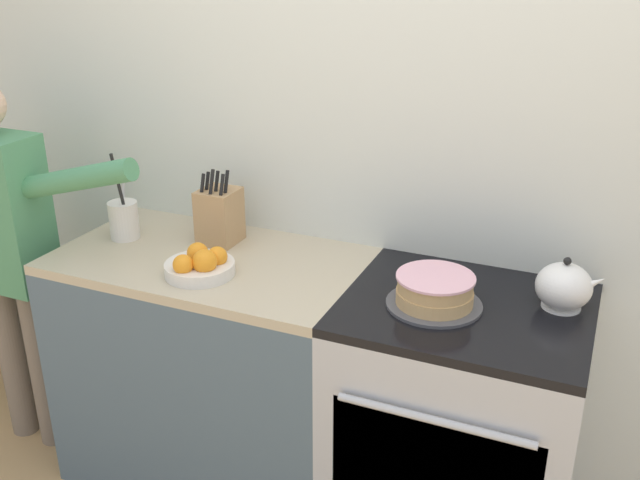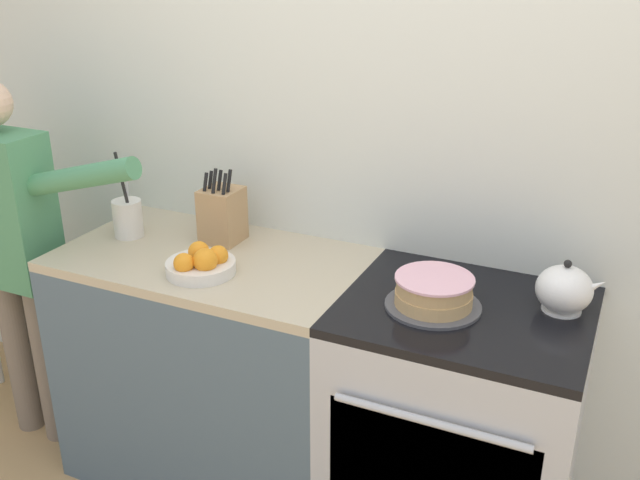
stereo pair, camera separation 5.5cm
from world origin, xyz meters
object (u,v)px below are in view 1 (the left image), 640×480
layer_cake (435,292)px  fruit_bowl (200,265)px  utensil_crock (124,219)px  stove_range (455,429)px  person_baker (8,243)px  tea_kettle (564,287)px  knife_block (219,215)px

layer_cake → fruit_bowl: size_ratio=1.25×
utensil_crock → stove_range: bearing=-1.3°
utensil_crock → person_baker: size_ratio=0.22×
layer_cake → tea_kettle: 0.39m
fruit_bowl → person_baker: person_baker is taller
fruit_bowl → layer_cake: bearing=7.2°
utensil_crock → layer_cake: bearing=-3.3°
tea_kettle → person_baker: (-2.01, -0.23, -0.10)m
stove_range → utensil_crock: utensil_crock is taller
knife_block → person_baker: person_baker is taller
stove_range → tea_kettle: 0.61m
knife_block → person_baker: size_ratio=0.19×
stove_range → person_baker: person_baker is taller
stove_range → person_baker: 1.79m
fruit_bowl → utensil_crock: bearing=159.1°
stove_range → tea_kettle: tea_kettle is taller
tea_kettle → person_baker: bearing=-173.4°
knife_block → layer_cake: bearing=-11.9°
utensil_crock → person_baker: (-0.44, -0.16, -0.11)m
fruit_bowl → person_baker: (-0.87, 0.01, -0.07)m
person_baker → stove_range: bearing=12.7°
stove_range → fruit_bowl: fruit_bowl is taller
layer_cake → person_baker: bearing=-176.9°
knife_block → utensil_crock: bearing=-162.3°
layer_cake → knife_block: knife_block is taller
utensil_crock → fruit_bowl: (0.44, -0.17, -0.04)m
tea_kettle → utensil_crock: size_ratio=0.61×
layer_cake → tea_kettle: size_ratio=1.43×
tea_kettle → utensil_crock: bearing=-177.3°
tea_kettle → utensil_crock: (-1.57, -0.07, 0.00)m
knife_block → fruit_bowl: knife_block is taller
layer_cake → person_baker: 1.65m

